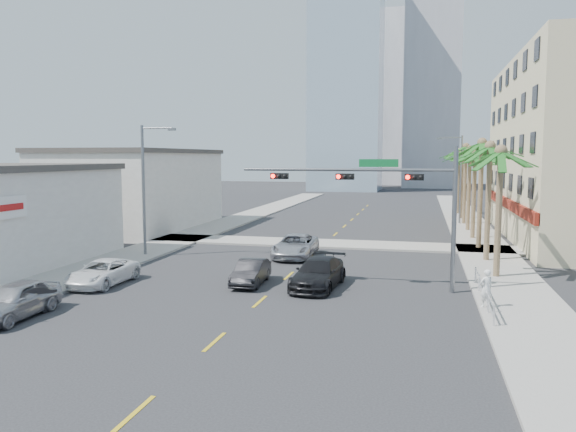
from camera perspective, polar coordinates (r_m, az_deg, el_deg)
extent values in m
plane|color=#262628|center=(23.38, -5.69, -11.09)|extent=(260.00, 260.00, 0.00)
cube|color=gray|center=(41.91, 19.61, -3.65)|extent=(4.00, 120.00, 0.15)
cube|color=gray|center=(45.93, -11.70, -2.60)|extent=(4.00, 120.00, 0.15)
cube|color=gray|center=(44.24, 3.67, -2.81)|extent=(80.00, 4.00, 0.15)
cube|color=maroon|center=(51.72, 21.20, 1.34)|extent=(0.30, 28.00, 0.80)
cube|color=beige|center=(56.06, -15.26, 2.48)|extent=(11.00, 18.00, 7.20)
cube|color=#99B2C6|center=(118.35, 6.00, 14.33)|extent=(14.00, 14.00, 48.00)
cube|color=#ADADB2|center=(133.13, 14.47, 15.86)|extent=(12.00, 12.00, 60.00)
cube|color=#ADADB2|center=(147.14, 9.51, 11.47)|extent=(16.00, 16.00, 42.00)
cylinder|color=slate|center=(29.32, 16.52, -0.62)|extent=(0.24, 0.24, 7.20)
cylinder|color=slate|center=(29.36, 5.86, 4.70)|extent=(11.00, 0.16, 0.16)
cube|color=#0C662D|center=(29.17, 9.19, 5.33)|extent=(2.00, 0.05, 0.40)
cube|color=black|center=(28.96, 12.71, 3.87)|extent=(0.95, 0.28, 0.32)
sphere|color=#FF0C05|center=(28.81, 12.06, 3.88)|extent=(0.22, 0.22, 0.22)
cube|color=black|center=(29.22, 5.81, 4.01)|extent=(0.95, 0.28, 0.32)
sphere|color=#FF0C05|center=(29.10, 5.14, 4.00)|extent=(0.22, 0.22, 0.22)
cube|color=black|center=(29.88, -0.87, 4.08)|extent=(0.95, 0.28, 0.32)
sphere|color=#FF0C05|center=(29.81, -1.55, 4.07)|extent=(0.22, 0.22, 0.22)
cylinder|color=brown|center=(33.52, 20.60, 0.05)|extent=(0.36, 0.36, 7.20)
cylinder|color=brown|center=(38.65, 19.66, 1.10)|extent=(0.36, 0.36, 7.56)
cylinder|color=brown|center=(43.79, 18.94, 1.90)|extent=(0.36, 0.36, 7.92)
cylinder|color=brown|center=(48.98, 18.35, 1.90)|extent=(0.36, 0.36, 7.20)
cylinder|color=brown|center=(54.14, 17.89, 2.48)|extent=(0.36, 0.36, 7.56)
cylinder|color=brown|center=(59.31, 17.51, 2.95)|extent=(0.36, 0.36, 7.92)
cylinder|color=brown|center=(64.51, 17.18, 2.86)|extent=(0.36, 0.36, 7.20)
cylinder|color=brown|center=(69.69, 16.91, 3.24)|extent=(0.36, 0.36, 7.56)
cylinder|color=slate|center=(39.77, -14.46, 2.43)|extent=(0.20, 0.20, 9.00)
cylinder|color=slate|center=(39.25, -13.19, 8.70)|extent=(2.20, 0.12, 0.12)
cube|color=slate|center=(38.77, -11.71, 8.62)|extent=(0.50, 0.25, 0.18)
cylinder|color=slate|center=(59.26, 17.15, 3.48)|extent=(0.20, 0.20, 9.00)
cylinder|color=slate|center=(59.19, 16.20, 7.67)|extent=(2.20, 0.12, 0.12)
cube|color=slate|center=(59.14, 15.13, 7.60)|extent=(0.50, 0.25, 0.18)
cylinder|color=silver|center=(27.97, 19.23, -7.36)|extent=(0.08, 8.00, 0.08)
cylinder|color=silver|center=(27.90, 19.25, -6.66)|extent=(0.08, 8.00, 0.08)
cylinder|color=silver|center=(24.13, 20.18, -9.65)|extent=(0.08, 0.08, 1.00)
cylinder|color=silver|center=(26.05, 19.67, -8.47)|extent=(0.08, 0.08, 1.00)
cylinder|color=silver|center=(27.98, 19.22, -7.46)|extent=(0.08, 0.08, 1.00)
cylinder|color=silver|center=(29.92, 18.84, -6.58)|extent=(0.08, 0.08, 1.00)
cylinder|color=silver|center=(31.87, 18.51, -5.81)|extent=(0.08, 0.08, 1.00)
imported|color=#ACACB0|center=(26.85, -25.98, -7.67)|extent=(1.96, 4.67, 1.58)
imported|color=black|center=(26.77, -26.17, -8.05)|extent=(1.68, 3.97, 1.28)
imported|color=white|center=(31.94, -18.31, -5.47)|extent=(2.30, 4.83, 1.33)
imported|color=black|center=(30.51, -3.79, -5.72)|extent=(1.58, 4.07, 1.32)
imported|color=#BCBBC0|center=(38.51, 0.75, -3.06)|extent=(2.76, 5.71, 1.57)
imported|color=black|center=(29.73, 3.11, -5.82)|extent=(2.56, 5.43, 1.53)
imported|color=white|center=(26.84, 19.49, -6.93)|extent=(0.74, 0.66, 1.71)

